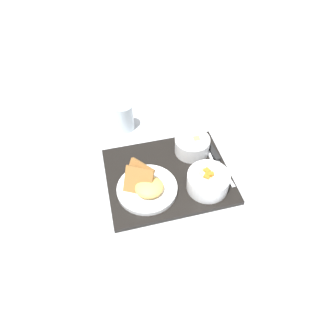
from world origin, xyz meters
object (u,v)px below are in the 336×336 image
Objects in this scene: knife at (215,156)px; spoon at (213,163)px; bowl_soup at (192,144)px; glass_water at (124,118)px; bowl_salad at (208,180)px; plate_main at (146,187)px.

spoon is at bearing -36.62° from knife.
glass_water is at bearing -45.83° from bowl_soup.
bowl_soup is 0.64× the size of knife.
bowl_soup reaches higher than knife.
knife is (-0.07, 0.05, -0.03)m from bowl_soup.
knife is at bearing -123.07° from bowl_salad.
knife is 1.73× the size of glass_water.
glass_water reaches higher than knife.
spoon is (-0.05, 0.08, -0.03)m from bowl_soup.
knife is at bearing -164.70° from plate_main.
bowl_soup is 0.09m from knife.
spoon is at bearing 131.10° from glass_water.
bowl_soup is 1.11× the size of glass_water.
bowl_salad reaches higher than bowl_soup.
knife is (-0.07, -0.11, -0.03)m from bowl_salad.
knife is at bearing 142.25° from bowl_soup.
knife is (-0.26, -0.07, -0.01)m from plate_main.
bowl_salad reaches higher than knife.
plate_main is at bearing 90.91° from glass_water.
bowl_soup is 0.10m from spoon.
bowl_soup is 0.89× the size of spoon.
glass_water is at bearing -137.87° from knife.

